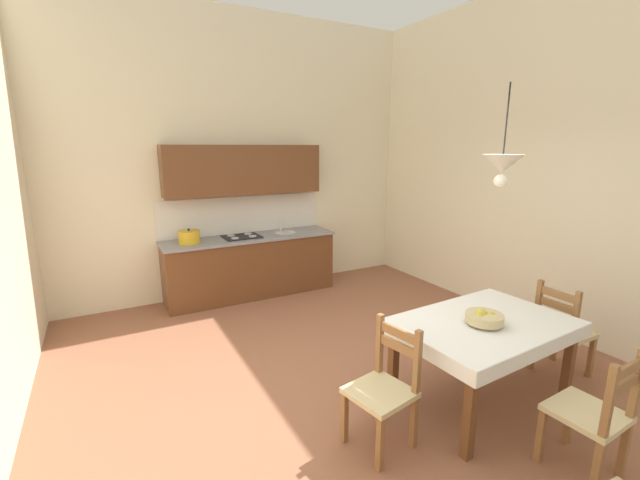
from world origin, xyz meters
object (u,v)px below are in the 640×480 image
kitchen_cabinetry (249,239)px  pendant_lamp (502,165)px  dining_chair_tv_side (384,389)px  dining_chair_window_side (562,332)px  dining_table (484,334)px  fruit_bowl (484,318)px  dining_chair_camera_side (593,415)px

kitchen_cabinetry → pendant_lamp: 3.75m
dining_chair_tv_side → dining_chair_window_side: bearing=-1.8°
kitchen_cabinetry → dining_table: (0.85, -3.50, -0.22)m
fruit_bowl → pendant_lamp: bearing=31.4°
dining_chair_tv_side → pendant_lamp: pendant_lamp is taller
dining_chair_tv_side → dining_chair_camera_side: bearing=-41.1°
dining_chair_camera_side → pendant_lamp: size_ratio=1.16×
dining_chair_camera_side → dining_chair_window_side: bearing=38.8°
pendant_lamp → dining_chair_tv_side: bearing=-176.4°
dining_chair_camera_side → dining_chair_window_side: same height
kitchen_cabinetry → fruit_bowl: 3.63m
dining_chair_tv_side → dining_table: bearing=0.1°
fruit_bowl → pendant_lamp: pendant_lamp is taller
dining_chair_window_side → dining_chair_tv_side: (-2.08, 0.07, 0.00)m
dining_chair_window_side → fruit_bowl: (-1.11, 0.02, 0.37)m
pendant_lamp → fruit_bowl: bearing=-148.6°
dining_chair_camera_side → fruit_bowl: size_ratio=3.10×
dining_chair_tv_side → fruit_bowl: dining_chair_tv_side is taller
dining_chair_window_side → kitchen_cabinetry: bearing=118.0°
dining_chair_tv_side → fruit_bowl: (0.97, -0.04, 0.37)m
kitchen_cabinetry → dining_chair_tv_side: 3.53m
dining_table → dining_chair_camera_side: 0.93m
dining_table → dining_chair_tv_side: 1.06m
kitchen_cabinetry → pendant_lamp: size_ratio=3.09×
dining_chair_window_side → dining_table: bearing=176.3°
dining_chair_window_side → fruit_bowl: size_ratio=3.10×
dining_chair_window_side → pendant_lamp: size_ratio=1.16×
dining_chair_camera_side → fruit_bowl: dining_chair_camera_side is taller
pendant_lamp → kitchen_cabinetry: bearing=105.8°
dining_table → dining_chair_camera_side: dining_chair_camera_side is taller
dining_table → dining_chair_window_side: size_ratio=1.61×
fruit_bowl → dining_chair_camera_side: bearing=-85.6°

